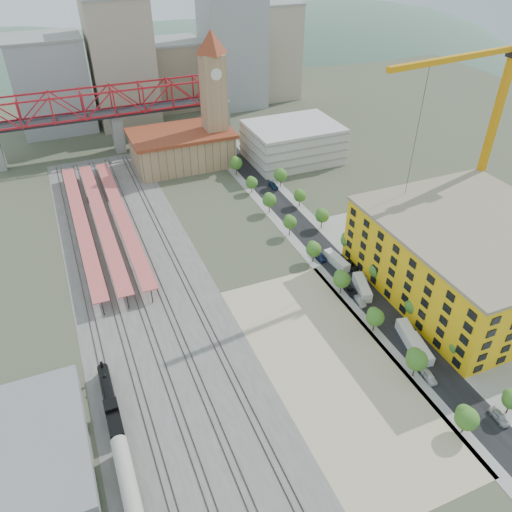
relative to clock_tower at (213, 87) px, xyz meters
name	(u,v)px	position (x,y,z in m)	size (l,w,h in m)	color
ground	(287,281)	(-8.00, -79.99, -28.70)	(400.00, 400.00, 0.00)	#474C38
ballast_strip	(139,276)	(-44.00, -62.49, -28.67)	(36.00, 165.00, 0.06)	#605E59
dirt_lot	(333,368)	(-12.00, -111.49, -28.67)	(28.00, 67.00, 0.06)	tan
street_asphalt	(313,240)	(8.00, -64.99, -28.67)	(12.00, 170.00, 0.06)	black
sidewalk_west	(297,244)	(2.50, -64.99, -28.68)	(3.00, 170.00, 0.04)	gray
sidewalk_east	(329,236)	(13.50, -64.99, -28.68)	(3.00, 170.00, 0.04)	gray
construction_pad	(472,283)	(37.00, -99.99, -28.67)	(50.00, 90.00, 0.06)	gray
rail_tracks	(132,277)	(-45.80, -62.49, -28.55)	(26.56, 160.00, 0.18)	#382B23
platform_canopies	(102,219)	(-49.00, -34.99, -24.70)	(16.00, 80.00, 4.12)	#DD555C
station_hall	(182,148)	(-13.00, 2.01, -22.03)	(38.00, 24.00, 13.10)	tan
clock_tower	(213,87)	(0.00, 0.00, 0.00)	(12.00, 12.00, 52.00)	tan
parking_garage	(293,142)	(28.00, -9.99, -21.70)	(34.00, 26.00, 14.00)	silver
truss_bridge	(113,105)	(-33.00, 25.01, -9.83)	(94.00, 9.60, 25.60)	gray
construction_building	(472,257)	(34.00, -99.99, -19.29)	(44.60, 50.60, 18.80)	yellow
warehouse	(24,455)	(-74.00, -109.99, -26.20)	(22.00, 32.00, 5.00)	gray
street_trees	(330,258)	(8.00, -74.99, -28.70)	(15.40, 124.40, 8.00)	#376E21
skyline	(169,63)	(-0.53, 62.32, -5.89)	(133.00, 46.00, 60.00)	#9EA0A3
distant_hills	(191,159)	(37.28, 180.01, -108.23)	(647.00, 264.00, 227.00)	#4C6B59
locomotive	(110,399)	(-58.00, -102.82, -26.82)	(2.60, 20.08, 5.02)	black
coach	(128,484)	(-58.00, -122.80, -25.90)	(2.88, 16.73, 5.25)	#28371E
tower_crane	(489,107)	(52.47, -76.20, 9.18)	(57.31, 8.88, 61.38)	orange
site_trailer_a	(420,349)	(8.00, -115.04, -27.49)	(2.32, 8.82, 2.41)	silver
site_trailer_b	(409,337)	(8.00, -111.15, -27.34)	(2.61, 9.92, 2.72)	silver
site_trailer_c	(362,287)	(8.00, -91.48, -27.36)	(2.58, 9.79, 2.68)	silver
site_trailer_d	(337,261)	(8.00, -78.62, -27.42)	(2.45, 9.33, 2.55)	silver
car_0	(429,376)	(5.00, -121.97, -27.90)	(1.88, 4.66, 1.59)	silver
car_1	(360,301)	(5.00, -95.46, -27.96)	(1.57, 4.50, 1.48)	gray
car_2	(351,291)	(5.00, -91.03, -28.04)	(2.17, 4.72, 1.31)	black
car_3	(319,256)	(5.00, -74.22, -27.90)	(2.24, 5.51, 1.60)	#1A244E
car_4	(499,417)	(11.00, -135.51, -27.91)	(1.86, 4.62, 1.57)	#BABABA
car_5	(362,276)	(11.00, -86.76, -28.01)	(1.45, 4.16, 1.37)	#A5A6AB
car_6	(351,266)	(11.00, -81.59, -27.95)	(2.47, 5.36, 1.49)	black
car_7	(273,186)	(11.00, -29.56, -27.94)	(2.11, 5.19, 1.51)	navy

